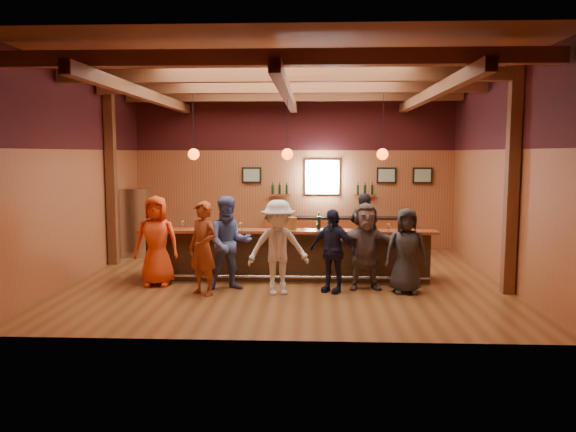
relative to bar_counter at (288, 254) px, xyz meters
The scene contains 27 objects.
room 2.69m from the bar_counter, 100.24° to the right, with size 9.04×9.00×4.52m.
bar_counter is the anchor object (origin of this frame).
back_bar_cabinet 3.76m from the bar_counter, 71.66° to the left, with size 4.00×0.52×0.95m.
window 4.17m from the bar_counter, 78.34° to the left, with size 0.95×0.09×0.95m.
framed_pictures 4.42m from the bar_counter, 66.46° to the left, with size 5.35×0.05×0.45m.
wine_shelves 3.97m from the bar_counter, 78.14° to the left, with size 3.00×0.18×0.30m.
pendant_lights 2.19m from the bar_counter, 96.37° to the right, with size 4.24×0.24×1.37m.
stainless_fridge 4.81m from the bar_counter, 149.24° to the left, with size 0.70×0.70×1.80m, color silver.
customer_orange 2.83m from the bar_counter, 163.22° to the right, with size 0.91×0.59×1.86m, color red.
customer_redvest 2.22m from the bar_counter, 136.06° to the right, with size 0.66×0.43×1.81m, color brown.
customer_denim 1.64m from the bar_counter, 135.29° to the right, with size 0.91×0.71×1.88m, color #47578E.
customer_white 1.48m from the bar_counter, 95.41° to the right, with size 1.18×0.68×1.83m, color silver.
customer_navy 1.53m from the bar_counter, 52.67° to the right, with size 0.96×0.40×1.64m, color black.
customer_brown 1.87m from the bar_counter, 30.50° to the right, with size 1.62×0.52×1.75m, color #5A4B48.
customer_dark 2.66m from the bar_counter, 27.30° to the right, with size 0.81×0.53×1.67m, color #252528.
bartender 1.98m from the bar_counter, 27.90° to the left, with size 0.66×0.43×1.81m, color black.
ice_bucket 0.76m from the bar_counter, 73.28° to the right, with size 0.23×0.23×0.26m, color brown.
bottle_a 1.00m from the bar_counter, 16.88° to the right, with size 0.08×0.08×0.37m.
bottle_b 1.26m from the bar_counter, 14.50° to the right, with size 0.08×0.08×0.36m.
glass_a 2.77m from the bar_counter, behind, with size 0.08×0.08×0.19m.
glass_b 2.38m from the bar_counter, behind, with size 0.08×0.08×0.19m.
glass_c 1.66m from the bar_counter, 166.31° to the right, with size 0.09×0.09×0.19m.
glass_d 1.29m from the bar_counter, 157.25° to the right, with size 0.08×0.08×0.17m.
glass_e 0.83m from the bar_counter, 113.99° to the right, with size 0.07×0.07×0.17m.
glass_f 0.99m from the bar_counter, 26.51° to the right, with size 0.09×0.09×0.19m.
glass_g 1.81m from the bar_counter, 10.08° to the right, with size 0.09×0.09×0.20m.
glass_h 2.25m from the bar_counter, 10.78° to the right, with size 0.07×0.07×0.16m.
Camera 1 is at (0.56, -11.91, 2.72)m, focal length 35.00 mm.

